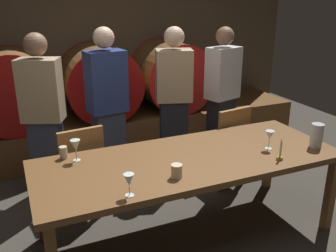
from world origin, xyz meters
TOP-DOWN VIEW (x-y plane):
  - ground_plane at (0.00, 0.00)m, footprint 7.98×7.98m
  - back_wall at (0.00, 2.66)m, footprint 6.14×0.24m
  - barrel_shelf at (0.00, 2.11)m, footprint 5.52×0.90m
  - wine_barrel_left at (-1.00, 2.11)m, footprint 0.93×0.82m
  - wine_barrel_center at (0.02, 2.11)m, footprint 0.93×0.82m
  - wine_barrel_right at (1.00, 2.11)m, footprint 0.93×0.82m
  - dining_table at (0.22, -0.02)m, footprint 2.47×0.95m
  - chair_left at (-0.54, 0.68)m, footprint 0.44×0.44m
  - chair_right at (1.00, 0.64)m, footprint 0.46×0.46m
  - guest_far_left at (-0.76, 1.17)m, footprint 0.44×0.37m
  - guest_center_left at (-0.14, 1.13)m, footprint 0.41×0.30m
  - guest_center_right at (0.59, 1.09)m, footprint 0.44×0.34m
  - guest_far_right at (1.27, 1.20)m, footprint 0.43×0.34m
  - candle_center at (0.86, -0.35)m, footprint 0.05×0.05m
  - pitcher at (1.31, -0.26)m, footprint 0.10×0.10m
  - wine_glass_left at (-0.62, 0.28)m, footprint 0.08×0.08m
  - wine_glass_center at (-0.41, -0.40)m, footprint 0.07×0.07m
  - wine_glass_right at (0.92, -0.13)m, footprint 0.08×0.08m
  - cup_left at (-0.71, 0.37)m, footprint 0.06×0.06m
  - cup_right at (-0.02, -0.29)m, footprint 0.08×0.08m

SIDE VIEW (x-z plane):
  - ground_plane at x=0.00m, z-range 0.00..0.00m
  - barrel_shelf at x=0.00m, z-range 0.00..0.46m
  - chair_left at x=-0.54m, z-range 0.05..0.93m
  - chair_right at x=1.00m, z-range 0.05..0.93m
  - dining_table at x=0.22m, z-range 0.30..1.03m
  - candle_center at x=0.86m, z-range 0.69..0.87m
  - cup_left at x=-0.71m, z-range 0.73..0.83m
  - cup_right at x=-0.02m, z-range 0.73..0.83m
  - guest_far_right at x=1.27m, z-range 0.02..1.64m
  - pitcher at x=1.31m, z-range 0.73..0.94m
  - wine_glass_center at x=-0.41m, z-range 0.76..0.92m
  - guest_far_left at x=-0.76m, z-range 0.02..1.67m
  - wine_glass_right at x=0.92m, z-range 0.77..0.93m
  - guest_center_right at x=0.59m, z-range 0.02..1.68m
  - wine_glass_left at x=-0.62m, z-range 0.77..0.94m
  - guest_center_left at x=-0.14m, z-range 0.02..1.70m
  - wine_barrel_left at x=-1.00m, z-range 0.45..1.38m
  - wine_barrel_center at x=0.02m, z-range 0.45..1.38m
  - wine_barrel_right at x=1.00m, z-range 0.45..1.38m
  - back_wall at x=0.00m, z-range 0.00..2.49m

